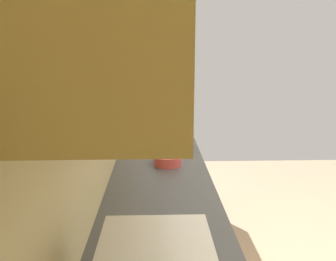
% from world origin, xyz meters
% --- Properties ---
extents(wall_back, '(4.41, 0.12, 2.63)m').
position_xyz_m(wall_back, '(0.00, 1.55, 1.32)').
color(wall_back, '#E5CD8A').
rests_on(wall_back, ground_plane).
extents(upper_cabinets, '(1.92, 0.35, 0.65)m').
position_xyz_m(upper_cabinets, '(-0.43, 1.31, 1.90)').
color(upper_cabinets, tan).
extents(oven_range, '(0.69, 0.64, 1.11)m').
position_xyz_m(oven_range, '(1.61, 1.17, 0.48)').
color(oven_range, '#B7BABF').
rests_on(oven_range, ground_plane).
extents(bowl, '(0.19, 0.19, 0.07)m').
position_xyz_m(bowl, '(0.50, 1.11, 0.97)').
color(bowl, '#D84C47').
rests_on(bowl, counter_run).
extents(kettle, '(0.19, 0.14, 0.19)m').
position_xyz_m(kettle, '(0.77, 1.11, 1.01)').
color(kettle, red).
rests_on(kettle, counter_run).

